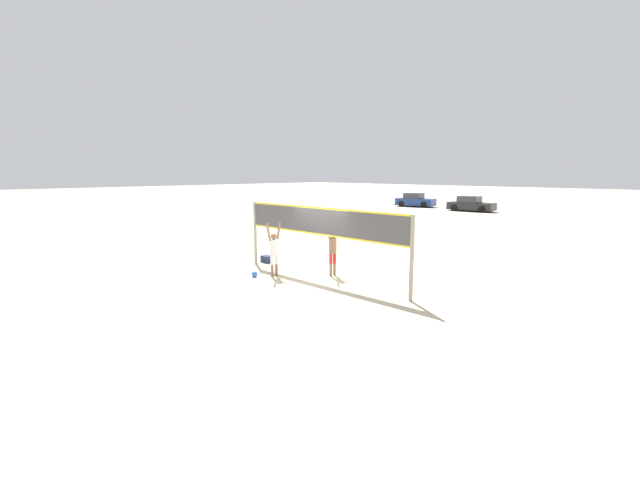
% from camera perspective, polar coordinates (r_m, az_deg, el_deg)
% --- Properties ---
extents(ground_plane, '(200.00, 200.00, 0.00)m').
position_cam_1_polar(ground_plane, '(15.13, 0.00, -5.22)').
color(ground_plane, beige).
extents(volleyball_net, '(7.54, 0.12, 2.53)m').
position_cam_1_polar(volleyball_net, '(14.79, 0.00, 1.59)').
color(volleyball_net, gray).
rests_on(volleyball_net, ground_plane).
extents(player_spiker, '(0.28, 0.68, 1.95)m').
position_cam_1_polar(player_spiker, '(15.39, -6.16, -1.17)').
color(player_spiker, '#8C664C').
rests_on(player_spiker, ground_plane).
extents(player_blocker, '(0.28, 0.69, 2.02)m').
position_cam_1_polar(player_blocker, '(15.37, 1.72, -0.97)').
color(player_blocker, '#8C664C').
rests_on(player_blocker, ground_plane).
extents(volleyball, '(0.22, 0.22, 0.22)m').
position_cam_1_polar(volleyball, '(15.54, -8.73, -4.53)').
color(volleyball, blue).
rests_on(volleyball, ground_plane).
extents(gear_bag, '(0.46, 0.30, 0.28)m').
position_cam_1_polar(gear_bag, '(17.96, -7.14, -2.54)').
color(gear_bag, navy).
rests_on(gear_bag, ground_plane).
extents(parked_car_near, '(4.35, 2.49, 1.47)m').
position_cam_1_polar(parked_car_near, '(47.59, 12.56, 5.14)').
color(parked_car_near, navy).
rests_on(parked_car_near, ground_plane).
extents(parked_car_mid, '(4.40, 2.27, 1.43)m').
position_cam_1_polar(parked_car_mid, '(43.61, 19.47, 4.48)').
color(parked_car_mid, '#232328').
rests_on(parked_car_mid, ground_plane).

